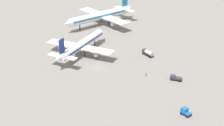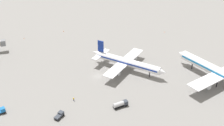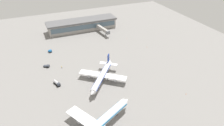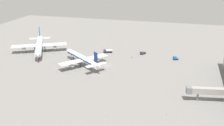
{
  "view_description": "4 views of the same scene",
  "coord_description": "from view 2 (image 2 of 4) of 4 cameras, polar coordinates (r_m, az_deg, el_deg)",
  "views": [
    {
      "loc": [
        -19.57,
        -121.72,
        59.89
      ],
      "look_at": [
        5.17,
        -7.92,
        5.12
      ],
      "focal_mm": 52.73,
      "sensor_mm": 36.0,
      "label": 1
    },
    {
      "loc": [
        118.49,
        -9.6,
        74.02
      ],
      "look_at": [
        -6.77,
        8.0,
        3.0
      ],
      "focal_mm": 46.54,
      "sensor_mm": 36.0,
      "label": 2
    },
    {
      "loc": [
        34.22,
        123.12,
        84.63
      ],
      "look_at": [
        -17.08,
        0.85,
        3.36
      ],
      "focal_mm": 33.67,
      "sensor_mm": 36.0,
      "label": 3
    },
    {
      "loc": [
        -151.28,
        -44.73,
        59.62
      ],
      "look_at": [
        -7.56,
        -4.97,
        4.76
      ],
      "focal_mm": 43.13,
      "sensor_mm": 36.0,
      "label": 4
    }
  ],
  "objects": [
    {
      "name": "safety_cone_mid_apron",
      "position": [
        186.56,
        -16.89,
        4.72
      ],
      "size": [
        0.44,
        0.44,
        0.6
      ],
      "primitive_type": "cone",
      "color": "#EA590C",
      "rests_on": "ground"
    },
    {
      "name": "safety_cone_near_gate",
      "position": [
        190.36,
        10.3,
        6.04
      ],
      "size": [
        0.44,
        0.44,
        0.6
      ],
      "primitive_type": "cone",
      "color": "#EA590C",
      "rests_on": "ground"
    },
    {
      "name": "ground_crew_worker",
      "position": [
        124.33,
        -7.55,
        -7.04
      ],
      "size": [
        0.51,
        0.53,
        1.67
      ],
      "rotation": [
        0.0,
        0.0,
        5.82
      ],
      "color": "#1E2338",
      "rests_on": "ground"
    },
    {
      "name": "pushback_tractor",
      "position": [
        116.57,
        -10.28,
        -10.07
      ],
      "size": [
        4.71,
        4.04,
        1.9
      ],
      "rotation": [
        0.0,
        0.0,
        2.55
      ],
      "color": "black",
      "rests_on": "ground"
    },
    {
      "name": "fuel_truck",
      "position": [
        119.64,
        1.67,
        -8.08
      ],
      "size": [
        3.95,
        6.57,
        2.5
      ],
      "rotation": [
        0.0,
        0.0,
        1.92
      ],
      "color": "black",
      "rests_on": "ground"
    },
    {
      "name": "ground",
      "position": [
        140.04,
        -2.86,
        -2.64
      ],
      "size": [
        288.0,
        288.0,
        0.0
      ],
      "primitive_type": "plane",
      "color": "gray"
    },
    {
      "name": "airplane_at_gate",
      "position": [
        142.96,
        2.89,
        0.19
      ],
      "size": [
        29.63,
        34.36,
        12.48
      ],
      "rotation": [
        0.0,
        0.0,
        0.9
      ],
      "color": "white",
      "rests_on": "ground"
    },
    {
      "name": "safety_cone_far_side",
      "position": [
        191.09,
        -9.51,
        6.2
      ],
      "size": [
        0.44,
        0.44,
        0.6
      ],
      "primitive_type": "cone",
      "color": "#EA590C",
      "rests_on": "ground"
    },
    {
      "name": "baggage_tug",
      "position": [
        124.64,
        -20.85,
        -8.74
      ],
      "size": [
        3.34,
        3.71,
        2.3
      ],
      "rotation": [
        0.0,
        0.0,
        2.04
      ],
      "color": "black",
      "rests_on": "ground"
    },
    {
      "name": "airplane_taxiing",
      "position": [
        141.64,
        20.15,
        -1.66
      ],
      "size": [
        44.75,
        37.3,
        14.78
      ],
      "rotation": [
        0.0,
        0.0,
        3.62
      ],
      "color": "white",
      "rests_on": "ground"
    }
  ]
}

